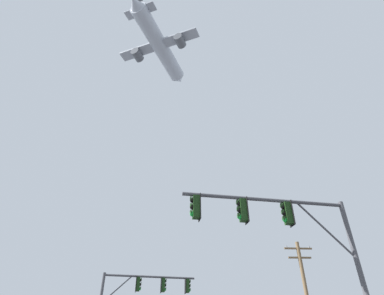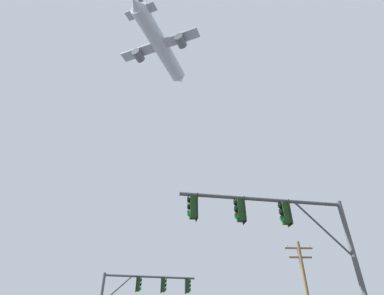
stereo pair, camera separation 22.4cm
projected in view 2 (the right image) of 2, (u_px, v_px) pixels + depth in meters
signal_pole_near at (286, 232)px, 11.88m from camera, size 6.98×1.15×6.64m
signal_pole_far at (141, 293)px, 21.00m from camera, size 6.45×1.31×5.66m
utility_pole at (307, 295)px, 22.07m from camera, size 2.20×0.28×8.32m
airplane at (160, 46)px, 57.33m from camera, size 15.20×19.68×5.59m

